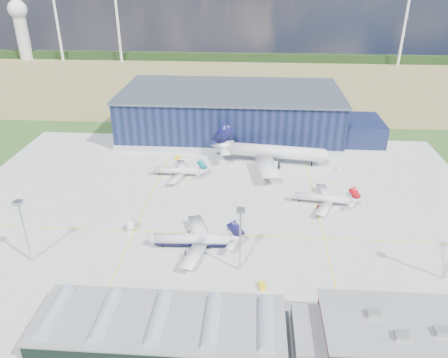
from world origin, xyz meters
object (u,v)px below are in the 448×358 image
(airliner_regional, at_px, (177,168))
(gse_cart_b, at_px, (135,156))
(airliner_widebody, at_px, (275,145))
(gse_cart_a, at_px, (339,169))
(ops_building, at_px, (412,337))
(gse_tug_c, at_px, (177,158))
(gse_tug_a, at_px, (262,286))
(gse_van_b, at_px, (325,186))
(gse_van_c, at_px, (399,307))
(airliner_navy, at_px, (192,234))
(car_b, at_px, (222,297))
(hangar, at_px, (236,115))
(light_mast_west, at_px, (23,222))
(airstair, at_px, (132,227))
(airliner_red, at_px, (322,194))
(light_mast_center, at_px, (240,230))

(airliner_regional, bearing_deg, gse_cart_b, -38.44)
(airliner_widebody, relative_size, gse_cart_a, 18.68)
(airliner_widebody, bearing_deg, ops_building, -67.82)
(airliner_widebody, distance_m, gse_tug_c, 49.63)
(gse_tug_a, relative_size, gse_cart_b, 1.16)
(gse_van_b, xyz_separation_m, gse_van_c, (10.95, -74.80, 0.12))
(airliner_navy, distance_m, gse_cart_b, 87.07)
(ops_building, xyz_separation_m, car_b, (-49.72, 15.96, -4.25))
(hangar, xyz_separation_m, gse_cart_a, (52.28, -46.12, -10.93))
(gse_van_b, bearing_deg, airliner_regional, 132.60)
(gse_cart_a, bearing_deg, hangar, 149.36)
(gse_van_b, bearing_deg, light_mast_west, 168.43)
(gse_cart_a, relative_size, gse_van_b, 0.71)
(airliner_navy, bearing_deg, gse_cart_a, -134.82)
(gse_cart_a, distance_m, gse_tug_c, 80.43)
(airstair, bearing_deg, gse_tug_c, 79.02)
(gse_tug_a, height_order, gse_van_b, gse_van_b)
(light_mast_west, bearing_deg, ops_building, -14.62)
(light_mast_west, distance_m, gse_cart_a, 140.20)
(gse_tug_a, height_order, gse_cart_b, gse_tug_a)
(gse_van_b, height_order, gse_van_c, gse_van_c)
(airliner_regional, relative_size, gse_tug_c, 8.55)
(gse_van_c, distance_m, car_b, 51.34)
(airliner_red, bearing_deg, ops_building, 107.67)
(gse_cart_a, xyz_separation_m, airstair, (-86.17, -58.10, 0.92))
(airliner_red, distance_m, gse_cart_b, 99.43)
(airliner_red, height_order, airstair, airliner_red)
(airliner_navy, distance_m, gse_van_b, 71.66)
(ops_building, distance_m, gse_van_c, 15.40)
(gse_tug_a, relative_size, gse_cart_a, 1.00)
(airliner_navy, relative_size, airliner_regional, 1.26)
(airliner_red, bearing_deg, airliner_widebody, -57.34)
(gse_van_c, bearing_deg, airliner_navy, 67.74)
(gse_cart_a, relative_size, gse_tug_c, 0.99)
(airliner_navy, distance_m, gse_tug_a, 31.55)
(light_mast_west, xyz_separation_m, airliner_red, (102.19, 45.11, -10.74))
(hangar, bearing_deg, airliner_red, -63.71)
(hangar, relative_size, airstair, 28.87)
(gse_van_c, relative_size, car_b, 1.44)
(gse_tug_a, xyz_separation_m, gse_cart_a, (37.81, 87.01, 0.02))
(gse_cart_b, bearing_deg, light_mast_center, -132.80)
(ops_building, height_order, gse_van_c, ops_building)
(airliner_regional, bearing_deg, gse_van_c, 134.71)
(light_mast_center, relative_size, airliner_regional, 0.84)
(airliner_navy, relative_size, gse_tug_a, 10.83)
(light_mast_west, bearing_deg, gse_van_c, -7.39)
(airliner_widebody, relative_size, airstair, 11.77)
(hangar, distance_m, car_b, 139.31)
(gse_tug_a, distance_m, gse_cart_a, 94.87)
(ops_building, relative_size, light_mast_west, 2.00)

